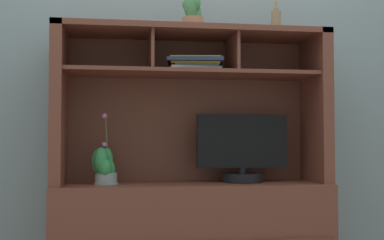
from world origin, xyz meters
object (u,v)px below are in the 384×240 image
at_px(diffuser_bottle, 276,21).
at_px(potted_fern, 103,165).
at_px(tv_monitor, 242,153).
at_px(potted_orchid, 107,176).
at_px(media_console, 192,204).
at_px(magazine_stack_left, 195,64).
at_px(potted_succulent, 193,14).

bearing_deg(diffuser_bottle, potted_fern, -178.74).
distance_m(tv_monitor, potted_orchid, 0.74).
bearing_deg(potted_fern, media_console, 2.80).
xyz_separation_m(media_console, magazine_stack_left, (0.01, -0.04, 0.75)).
xyz_separation_m(magazine_stack_left, potted_succulent, (-0.01, 0.00, 0.27)).
bearing_deg(potted_orchid, magazine_stack_left, -2.07).
height_order(tv_monitor, potted_succulent, potted_succulent).
height_order(diffuser_bottle, potted_succulent, diffuser_bottle).
bearing_deg(potted_fern, diffuser_bottle, 1.26).
xyz_separation_m(media_console, potted_orchid, (-0.45, -0.02, 0.16)).
relative_size(potted_fern, magazine_stack_left, 0.61).
distance_m(potted_fern, potted_succulent, 0.93).
xyz_separation_m(media_console, diffuser_bottle, (0.47, -0.00, 1.01)).
distance_m(magazine_stack_left, potted_succulent, 0.27).
bearing_deg(diffuser_bottle, potted_orchid, -178.95).
bearing_deg(potted_orchid, media_console, 2.42).
bearing_deg(magazine_stack_left, potted_fern, 178.46).
bearing_deg(magazine_stack_left, tv_monitor, 8.61).
bearing_deg(potted_orchid, diffuser_bottle, 1.05).
height_order(media_console, potted_fern, media_console).
distance_m(media_console, potted_fern, 0.51).
xyz_separation_m(tv_monitor, potted_orchid, (-0.73, -0.02, -0.12)).
distance_m(tv_monitor, diffuser_bottle, 0.76).
bearing_deg(media_console, tv_monitor, 0.99).
distance_m(potted_orchid, diffuser_bottle, 1.26).
relative_size(media_console, diffuser_bottle, 5.55).
xyz_separation_m(media_console, potted_fern, (-0.47, -0.02, 0.21)).
height_order(magazine_stack_left, potted_succulent, potted_succulent).
xyz_separation_m(diffuser_bottle, potted_succulent, (-0.47, -0.03, 0.01)).
xyz_separation_m(potted_orchid, potted_fern, (-0.02, -0.00, 0.06)).
distance_m(potted_orchid, potted_succulent, 0.97).
bearing_deg(diffuser_bottle, potted_succulent, -175.96).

